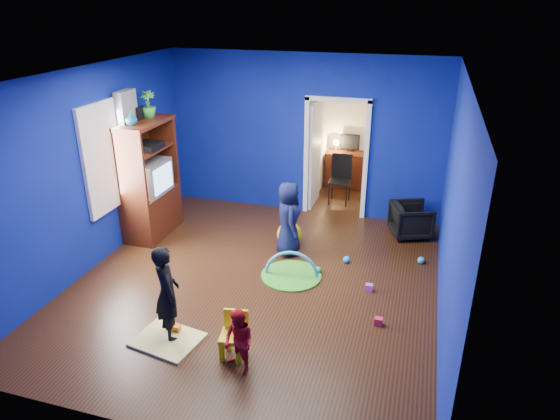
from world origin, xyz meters
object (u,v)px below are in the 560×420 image
(child_black, at_px, (167,293))
(crt_tv, at_px, (151,177))
(kid_chair, at_px, (233,338))
(child_navy, at_px, (288,219))
(toddler_red, at_px, (239,342))
(tv_armoire, at_px, (149,179))
(hopper_ball, at_px, (289,234))
(study_desk, at_px, (348,170))
(play_mat, at_px, (291,275))
(armchair, at_px, (411,220))
(folding_chair, at_px, (340,181))
(vase, at_px, (131,119))

(child_black, bearing_deg, crt_tv, -6.82)
(kid_chair, bearing_deg, child_navy, 82.76)
(toddler_red, relative_size, tv_armoire, 0.39)
(hopper_ball, relative_size, study_desk, 0.46)
(child_navy, relative_size, hopper_ball, 2.93)
(toddler_red, relative_size, play_mat, 0.87)
(armchair, distance_m, study_desk, 2.51)
(crt_tv, xyz_separation_m, kid_chair, (2.45, -2.61, -0.77))
(crt_tv, relative_size, hopper_ball, 1.72)
(crt_tv, xyz_separation_m, hopper_ball, (2.33, 0.19, -0.82))
(toddler_red, bearing_deg, armchair, 100.60)
(kid_chair, relative_size, study_desk, 0.57)
(folding_chair, bearing_deg, armchair, -37.69)
(crt_tv, height_order, hopper_ball, crt_tv)
(kid_chair, bearing_deg, folding_chair, 77.35)
(folding_chair, bearing_deg, tv_armoire, -141.51)
(study_desk, bearing_deg, play_mat, -92.33)
(child_black, relative_size, toddler_red, 1.57)
(toddler_red, distance_m, kid_chair, 0.28)
(child_navy, distance_m, hopper_ball, 0.47)
(vase, distance_m, tv_armoire, 1.12)
(child_navy, relative_size, study_desk, 1.36)
(folding_chair, bearing_deg, child_black, -104.08)
(folding_chair, bearing_deg, hopper_ball, -102.31)
(vase, height_order, study_desk, vase)
(armchair, bearing_deg, kid_chair, 134.18)
(child_black, bearing_deg, folding_chair, -53.62)
(child_black, bearing_deg, hopper_ball, -54.96)
(play_mat, bearing_deg, tv_armoire, 164.61)
(kid_chair, bearing_deg, child_black, 162.52)
(vase, bearing_deg, armchair, 18.75)
(vase, relative_size, hopper_ball, 0.47)
(armchair, height_order, play_mat, armchair)
(vase, xyz_separation_m, hopper_ball, (2.37, 0.49, -1.85))
(hopper_ball, bearing_deg, child_black, -105.43)
(armchair, height_order, crt_tv, crt_tv)
(study_desk, bearing_deg, toddler_red, -91.69)
(armchair, xyz_separation_m, child_black, (-2.61, -3.62, 0.32))
(armchair, bearing_deg, crt_tv, 84.39)
(child_black, relative_size, crt_tv, 1.73)
(toddler_red, bearing_deg, crt_tv, 165.42)
(armchair, distance_m, kid_chair, 4.14)
(child_black, distance_m, folding_chair, 4.87)
(child_black, height_order, tv_armoire, tv_armoire)
(tv_armoire, relative_size, crt_tv, 2.80)
(tv_armoire, bearing_deg, kid_chair, -46.37)
(child_black, bearing_deg, tv_armoire, -6.17)
(kid_chair, bearing_deg, hopper_ball, 83.64)
(tv_armoire, bearing_deg, play_mat, -15.39)
(hopper_ball, bearing_deg, folding_chair, 77.69)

